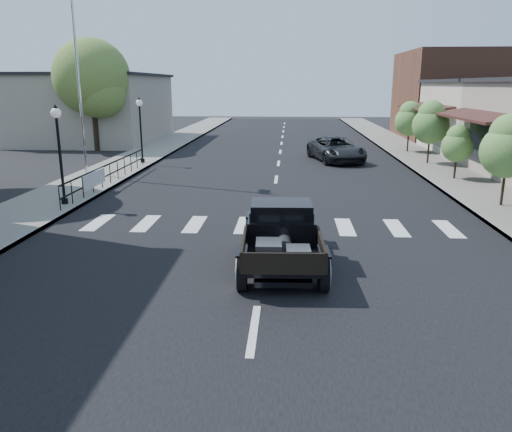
{
  "coord_description": "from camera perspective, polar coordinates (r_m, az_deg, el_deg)",
  "views": [
    {
      "loc": [
        0.6,
        -11.31,
        4.39
      ],
      "look_at": [
        -0.26,
        1.49,
        1.0
      ],
      "focal_mm": 35.0,
      "sensor_mm": 36.0,
      "label": 1
    }
  ],
  "objects": [
    {
      "name": "small_tree_e",
      "position": [
        34.16,
        17.08,
        9.65
      ],
      "size": [
        1.85,
        1.85,
        3.09
      ],
      "primitive_type": null,
      "color": "#51803A",
      "rests_on": "sidewalk_right"
    },
    {
      "name": "flagpole",
      "position": [
        25.32,
        -19.86,
        17.04
      ],
      "size": [
        0.12,
        0.12,
        11.18
      ],
      "primitive_type": "cylinder",
      "color": "silver",
      "rests_on": "sidewalk_left"
    },
    {
      "name": "small_tree_b",
      "position": [
        19.89,
        26.69,
        5.54
      ],
      "size": [
        1.89,
        1.89,
        3.15
      ],
      "primitive_type": null,
      "color": "#51803A",
      "rests_on": "sidewalk_right"
    },
    {
      "name": "hotrod_pickup",
      "position": [
        12.34,
        2.91,
        -2.1
      ],
      "size": [
        2.35,
        4.72,
        1.61
      ],
      "primitive_type": null,
      "rotation": [
        0.0,
        0.0,
        0.04
      ],
      "color": "black",
      "rests_on": "ground"
    },
    {
      "name": "lamp_post_c",
      "position": [
        28.62,
        -13.03,
        9.52
      ],
      "size": [
        0.36,
        0.36,
        3.57
      ],
      "primitive_type": null,
      "color": "black",
      "rests_on": "sidewalk_left"
    },
    {
      "name": "low_building_left",
      "position": [
        42.33,
        -18.19,
        11.54
      ],
      "size": [
        10.0,
        12.0,
        5.0
      ],
      "primitive_type": "cube",
      "color": "#ABA18F",
      "rests_on": "ground"
    },
    {
      "name": "sidewalk_left",
      "position": [
        28.17,
        -15.14,
        5.49
      ],
      "size": [
        3.0,
        80.0,
        0.15
      ],
      "primitive_type": "cube",
      "color": "gray",
      "rests_on": "ground"
    },
    {
      "name": "railing",
      "position": [
        23.03,
        -16.35,
        4.87
      ],
      "size": [
        0.08,
        10.0,
        1.0
      ],
      "primitive_type": null,
      "color": "black",
      "rests_on": "sidewalk_left"
    },
    {
      "name": "road_markings",
      "position": [
        21.76,
        2.17,
        3.17
      ],
      "size": [
        12.0,
        60.0,
        0.06
      ],
      "primitive_type": null,
      "color": "silver",
      "rests_on": "ground"
    },
    {
      "name": "lamp_post_b",
      "position": [
        19.31,
        -21.49,
        6.49
      ],
      "size": [
        0.36,
        0.36,
        3.57
      ],
      "primitive_type": null,
      "color": "black",
      "rests_on": "sidewalk_left"
    },
    {
      "name": "far_building_right",
      "position": [
        45.81,
        23.39,
        12.53
      ],
      "size": [
        11.0,
        10.0,
        7.0
      ],
      "primitive_type": "cube",
      "color": "brown",
      "rests_on": "ground"
    },
    {
      "name": "ground",
      "position": [
        12.15,
        0.75,
        -6.38
      ],
      "size": [
        120.0,
        120.0,
        0.0
      ],
      "primitive_type": "plane",
      "color": "black",
      "rests_on": "ground"
    },
    {
      "name": "second_car",
      "position": [
        29.79,
        9.13,
        7.53
      ],
      "size": [
        3.49,
        5.49,
        1.41
      ],
      "primitive_type": "imported",
      "rotation": [
        0.0,
        0.0,
        0.24
      ],
      "color": "black",
      "rests_on": "ground"
    },
    {
      "name": "small_tree_c",
      "position": [
        24.92,
        21.95,
        6.72
      ],
      "size": [
        1.43,
        1.43,
        2.38
      ],
      "primitive_type": null,
      "color": "#51803A",
      "rests_on": "sidewalk_right"
    },
    {
      "name": "big_tree_far",
      "position": [
        35.8,
        -18.12,
        12.98
      ],
      "size": [
        5.01,
        5.01,
        7.36
      ],
      "primitive_type": null,
      "color": "#5A7632",
      "rests_on": "ground"
    },
    {
      "name": "banner",
      "position": [
        21.2,
        -17.93,
        3.38
      ],
      "size": [
        0.04,
        2.2,
        0.6
      ],
      "primitive_type": null,
      "color": "silver",
      "rests_on": "sidewalk_left"
    },
    {
      "name": "small_tree_d",
      "position": [
        29.35,
        19.26,
        8.94
      ],
      "size": [
        1.98,
        1.98,
        3.3
      ],
      "primitive_type": null,
      "color": "#51803A",
      "rests_on": "sidewalk_right"
    },
    {
      "name": "sidewalk_right",
      "position": [
        27.81,
        20.36,
        4.97
      ],
      "size": [
        3.0,
        80.0,
        0.15
      ],
      "primitive_type": "cube",
      "color": "gray",
      "rests_on": "ground"
    },
    {
      "name": "road",
      "position": [
        26.68,
        2.49,
        5.35
      ],
      "size": [
        14.0,
        80.0,
        0.02
      ],
      "primitive_type": "cube",
      "color": "black",
      "rests_on": "ground"
    }
  ]
}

